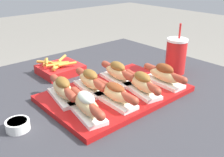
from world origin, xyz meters
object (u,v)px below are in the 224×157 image
object	(u,v)px
drink_cup	(176,56)
sauce_bowl	(18,125)
serving_tray	(116,93)
hot_dog_0	(86,105)
hot_dog_3	(164,75)
fries_basket	(60,69)
hot_dog_2	(142,83)
hot_dog_5	(90,81)
hot_dog_6	(117,72)
hot_dog_4	(63,89)
hot_dog_1	(115,93)

from	to	relation	value
drink_cup	sauce_bowl	bearing A→B (deg)	177.84
sauce_bowl	drink_cup	size ratio (longest dim) A/B	0.32
serving_tray	hot_dog_0	size ratio (longest dim) A/B	2.43
hot_dog_3	fries_basket	world-z (taller)	hot_dog_3
hot_dog_0	hot_dog_3	bearing A→B (deg)	-0.99
hot_dog_2	hot_dog_3	size ratio (longest dim) A/B	0.98
hot_dog_5	sauce_bowl	distance (m)	0.29
hot_dog_3	hot_dog_6	xyz separation A→B (m)	(-0.11, 0.13, -0.00)
sauce_bowl	fries_basket	size ratio (longest dim) A/B	0.40
fries_basket	serving_tray	bearing A→B (deg)	-82.67
hot_dog_2	hot_dog_6	xyz separation A→B (m)	(0.00, 0.13, 0.00)
hot_dog_3	hot_dog_5	world-z (taller)	hot_dog_3
serving_tray	hot_dog_2	bearing A→B (deg)	-49.11
hot_dog_4	hot_dog_5	world-z (taller)	same
hot_dog_0	sauce_bowl	xyz separation A→B (m)	(-0.17, 0.09, -0.04)
serving_tray	hot_dog_0	xyz separation A→B (m)	(-0.17, -0.06, 0.04)
hot_dog_2	hot_dog_3	world-z (taller)	hot_dog_3
hot_dog_4	fries_basket	size ratio (longest dim) A/B	1.19
hot_dog_1	hot_dog_3	distance (m)	0.23
drink_cup	hot_dog_5	bearing A→B (deg)	170.16
drink_cup	hot_dog_1	bearing A→B (deg)	-171.38
serving_tray	hot_dog_2	size ratio (longest dim) A/B	2.44
hot_dog_2	fries_basket	distance (m)	0.39
serving_tray	hot_dog_6	world-z (taller)	hot_dog_6
hot_dog_3	serving_tray	bearing A→B (deg)	158.38
hot_dog_4	fries_basket	bearing A→B (deg)	61.96
hot_dog_3	hot_dog_5	xyz separation A→B (m)	(-0.23, 0.13, -0.00)
hot_dog_0	hot_dog_5	size ratio (longest dim) A/B	1.00
hot_dog_3	hot_dog_4	bearing A→B (deg)	157.97
hot_dog_0	sauce_bowl	size ratio (longest dim) A/B	3.00
hot_dog_3	hot_dog_2	bearing A→B (deg)	179.10
hot_dog_2	hot_dog_5	size ratio (longest dim) A/B	0.99
hot_dog_3	drink_cup	world-z (taller)	drink_cup
hot_dog_0	hot_dog_5	xyz separation A→B (m)	(0.11, 0.13, 0.00)
hot_dog_2	sauce_bowl	distance (m)	0.41
serving_tray	hot_dog_6	xyz separation A→B (m)	(0.06, 0.06, 0.04)
hot_dog_1	drink_cup	xyz separation A→B (m)	(0.39, 0.06, 0.02)
hot_dog_4	sauce_bowl	xyz separation A→B (m)	(-0.17, -0.05, -0.04)
hot_dog_6	drink_cup	size ratio (longest dim) A/B	0.96
hot_dog_3	fries_basket	distance (m)	0.43
hot_dog_1	drink_cup	distance (m)	0.39
hot_dog_3	hot_dog_4	xyz separation A→B (m)	(-0.34, 0.14, -0.00)
fries_basket	hot_dog_6	bearing A→B (deg)	-67.48
fries_basket	hot_dog_2	bearing A→B (deg)	-75.39
serving_tray	hot_dog_4	xyz separation A→B (m)	(-0.17, 0.07, 0.04)
hot_dog_5	sauce_bowl	size ratio (longest dim) A/B	3.01
hot_dog_0	hot_dog_6	world-z (taller)	hot_dog_6
hot_dog_4	sauce_bowl	bearing A→B (deg)	-165.26
hot_dog_2	hot_dog_6	distance (m)	0.13
hot_dog_1	hot_dog_6	world-z (taller)	hot_dog_6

